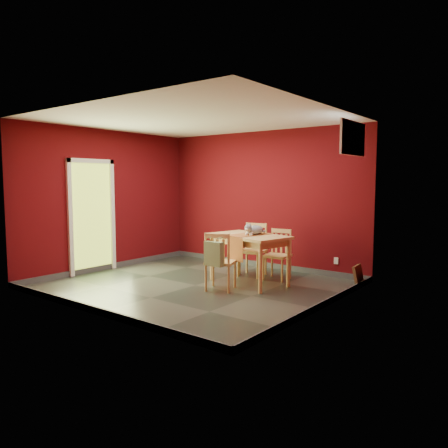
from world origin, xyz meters
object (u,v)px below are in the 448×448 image
Objects in this scene: chair_far_left at (253,249)px; chair_near at (220,261)px; dining_table at (249,241)px; tote_bag at (214,254)px; picture_frame at (358,276)px; chair_far_right at (278,254)px; cat at (255,228)px.

chair_far_left is 1.03× the size of chair_near.
tote_bag is (-0.05, -0.87, -0.11)m from dining_table.
dining_table is 1.87m from picture_frame.
chair_far_left is at bearing 117.44° from dining_table.
dining_table is at bearing -150.79° from picture_frame.
chair_far_right is at bearing 79.55° from tote_bag.
chair_near reaches higher than tote_bag.
picture_frame is at bearing 58.70° from cat.
chair_far_right is at bearing 69.70° from dining_table.
chair_far_right is at bearing 105.67° from cat.
chair_far_right reaches higher than picture_frame.
chair_near is at bearing -75.04° from cat.
chair_far_left is at bearing -178.45° from chair_far_right.
chair_near reaches higher than picture_frame.
chair_far_right is 1.49m from tote_bag.
chair_near is 2.28m from picture_frame.
chair_near is at bearing 103.48° from tote_bag.
chair_far_right is 1.98× the size of tote_bag.
dining_table is 3.25× the size of cat.
picture_frame is (1.56, 0.87, -0.54)m from dining_table.
tote_bag is at bearing -80.27° from chair_far_left.
cat is (0.14, 0.92, 0.32)m from tote_bag.
tote_bag is 0.99m from cat.
dining_table is at bearing 86.64° from tote_bag.
chair_far_left is 1.08× the size of chair_far_right.
tote_bag is (-0.27, -1.46, 0.17)m from chair_far_right.
chair_near is at bearing -137.36° from picture_frame.
chair_far_left is 0.52m from chair_far_right.
cat is at bearing -53.76° from chair_far_left.
chair_far_right reaches higher than tote_bag.
cat is at bearing 81.64° from tote_bag.
cat is (0.38, -0.52, 0.45)m from chair_far_left.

